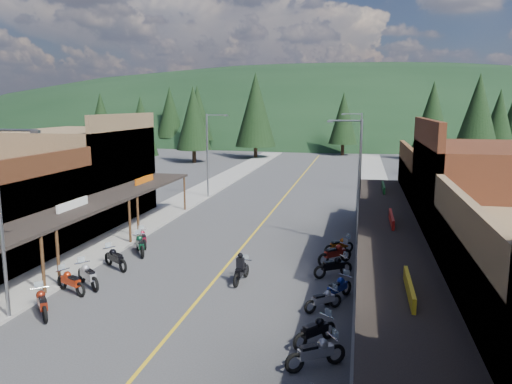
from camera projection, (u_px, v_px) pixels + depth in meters
The scene contains 38 objects.
ground at pixel (213, 282), 25.26m from camera, with size 220.00×220.00×0.00m, color #38383A.
centerline at pixel (277, 205), 44.54m from camera, with size 0.15×90.00×0.01m, color gold.
sidewalk_west at pixel (185, 200), 46.28m from camera, with size 3.40×94.00×0.15m, color gray.
sidewalk_east at pixel (377, 208), 42.77m from camera, with size 3.40×94.00×0.15m, color gray.
shop_west_3 at pixel (83, 175), 38.32m from camera, with size 10.90×10.20×8.20m.
shop_east_2 at pixel (503, 220), 23.50m from camera, with size 10.90×9.00×8.20m.
shop_east_3 at pixel (462, 202), 32.93m from camera, with size 10.90×10.20×6.20m.
streetlight_0 at pixel (3, 216), 20.11m from camera, with size 2.16×0.18×8.00m.
streetlight_1 at pixel (209, 152), 47.09m from camera, with size 2.16×0.18×8.00m.
streetlight_2 at pixel (357, 177), 30.79m from camera, with size 2.16×0.18×8.00m.
streetlight_3 at pixel (359, 147), 52.00m from camera, with size 2.16×0.18×8.00m.
ridge_hill at pixel (338, 133), 155.38m from camera, with size 310.00×140.00×60.00m, color black.
pine_0 at pixel (101, 117), 91.97m from camera, with size 5.04×5.04×11.00m.
pine_1 at pixel (198, 113), 96.32m from camera, with size 5.88×5.88×12.50m.
pine_2 at pixel (256, 110), 81.79m from camera, with size 6.72×6.72×14.00m.
pine_3 at pixel (343, 118), 86.94m from camera, with size 5.04×5.04×11.00m.
pine_4 at pixel (433, 115), 78.20m from camera, with size 5.88×5.88×12.50m.
pine_7 at pixel (170, 112), 103.72m from camera, with size 5.88×5.88×12.50m.
pine_8 at pixel (141, 126), 67.22m from camera, with size 4.48×4.48×10.00m.
pine_9 at pixel (499, 124), 62.68m from camera, with size 4.93×4.93×10.80m.
pine_10 at pixel (193, 118), 75.91m from camera, with size 5.38×5.38×11.60m.
pine_11 at pixel (478, 119), 56.60m from camera, with size 5.82×5.82×12.40m.
bike_west_5 at pixel (42, 302), 21.10m from camera, with size 0.75×2.24×1.28m, color maroon, non-canonical shape.
bike_west_6 at pixel (71, 281), 23.68m from camera, with size 0.73×2.19×1.25m, color #A8260C, non-canonical shape.
bike_west_7 at pixel (88, 274), 24.45m from camera, with size 0.78×2.34×1.34m, color #ACACB2, non-canonical shape.
bike_west_8 at pixel (115, 257), 27.16m from camera, with size 0.76×2.29×1.31m, color black, non-canonical shape.
bike_west_9 at pixel (140, 244), 29.79m from camera, with size 0.77×2.32×1.33m, color #0B3921, non-canonical shape.
bike_west_10 at pixel (143, 238), 31.42m from camera, with size 0.70×2.09×1.20m, color maroon, non-canonical shape.
bike_east_4 at pixel (316, 351), 16.89m from camera, with size 0.74×2.23×1.27m, color gray, non-canonical shape.
bike_east_5 at pixel (315, 330), 18.60m from camera, with size 0.70×2.10×1.20m, color black, non-canonical shape.
bike_east_6 at pixel (323, 299), 21.68m from camera, with size 0.63×1.88×1.08m, color #A1A0A5, non-canonical shape.
bike_east_7 at pixel (337, 287), 22.83m from camera, with size 0.73×2.18×1.25m, color navy, non-canonical shape.
bike_east_8 at pixel (333, 265), 25.90m from camera, with size 0.73×2.20×1.26m, color black, non-canonical shape.
bike_east_9 at pixel (335, 253), 28.02m from camera, with size 0.77×2.30×1.32m, color maroon, non-canonical shape.
bike_east_10 at pixel (339, 245), 29.91m from camera, with size 0.67×2.00×1.14m, color #9F440B, non-canonical shape.
rider_on_bike at pixel (241, 270), 25.12m from camera, with size 0.91×2.19×1.62m.
pedestrian_east_a at pixel (371, 297), 20.68m from camera, with size 0.62×0.40×1.69m, color #262132.
pedestrian_east_b at pixel (374, 208), 38.34m from camera, with size 0.86×0.49×1.76m, color brown.
Camera 1 is at (7.07, -23.12, 8.89)m, focal length 35.00 mm.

